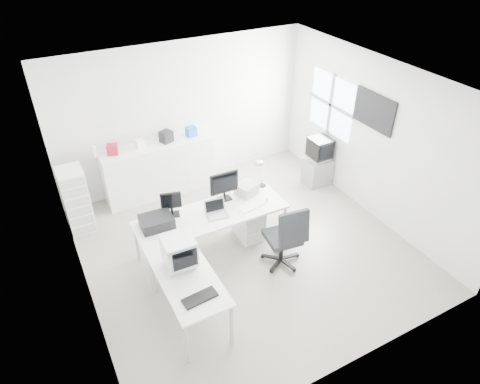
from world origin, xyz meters
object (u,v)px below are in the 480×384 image
lcd_monitor_small (171,205)px  tv_cabinet (317,171)px  lcd_monitor_large (224,187)px  laptop (217,210)px  crt_monitor (179,253)px  laser_printer (247,189)px  filing_cabinet (76,200)px  office_chair (283,234)px  side_desk (190,297)px  drawer_pedestal (249,221)px  sideboard (160,169)px  main_desk (212,232)px  crt_tv (320,150)px  inkjet_printer (157,222)px

lcd_monitor_small → tv_cabinet: size_ratio=0.73×
lcd_monitor_large → laptop: (-0.30, -0.35, -0.13)m
laptop → crt_monitor: (-0.90, -0.75, 0.10)m
lcd_monitor_large → crt_monitor: bearing=-135.7°
laser_printer → lcd_monitor_large: bearing=157.1°
lcd_monitor_large → crt_monitor: 1.63m
filing_cabinet → tv_cabinet: bearing=-9.7°
filing_cabinet → office_chair: bearing=-42.3°
side_desk → drawer_pedestal: side_desk is taller
drawer_pedestal → sideboard: sideboard is taller
office_chair → tv_cabinet: size_ratio=2.04×
main_desk → sideboard: bearing=94.7°
office_chair → sideboard: 2.97m
sideboard → crt_tv: bearing=-22.3°
inkjet_printer → laptop: (0.90, -0.20, 0.03)m
laser_printer → filing_cabinet: size_ratio=0.28×
laptop → crt_tv: bearing=25.9°
side_desk → crt_tv: bearing=28.6°
main_desk → crt_monitor: size_ratio=5.48×
drawer_pedestal → office_chair: (0.14, -0.81, 0.26)m
inkjet_printer → laser_printer: (1.60, 0.12, 0.01)m
inkjet_printer → office_chair: (1.69, -0.86, -0.28)m
crt_tv → office_chair: bearing=-139.4°
office_chair → filing_cabinet: filing_cabinet is taller
lcd_monitor_small → crt_monitor: size_ratio=0.91×
crt_monitor → filing_cabinet: (-0.93, 2.47, -0.38)m
lcd_monitor_large → tv_cabinet: (2.37, 0.60, -0.72)m
lcd_monitor_large → filing_cabinet: 2.57m
main_desk → inkjet_printer: (-0.85, 0.10, 0.46)m
drawer_pedestal → side_desk: bearing=-143.4°
tv_cabinet → filing_cabinet: 4.58m
crt_monitor → laptop: bearing=41.6°
inkjet_printer → lcd_monitor_small: size_ratio=1.20×
inkjet_printer → filing_cabinet: 1.80m
laptop → filing_cabinet: size_ratio=0.31×
side_desk → tv_cabinet: size_ratio=2.56×
inkjet_printer → laptop: laptop is taller
inkjet_printer → laser_printer: bearing=6.6°
lcd_monitor_large → inkjet_printer: bearing=-171.1°
filing_cabinet → laser_printer: bearing=-29.0°
laptop → lcd_monitor_small: bearing=156.1°
main_desk → laptop: bearing=-63.4°
side_desk → filing_cabinet: bearing=108.9°
drawer_pedestal → lcd_monitor_large: size_ratio=1.21×
laptop → laser_printer: 0.77m
laptop → office_chair: (0.79, -0.66, -0.31)m
side_desk → crt_monitor: crt_monitor is taller
filing_cabinet → laptop: bearing=-43.3°
laptop → crt_tv: size_ratio=0.74×
side_desk → sideboard: sideboard is taller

